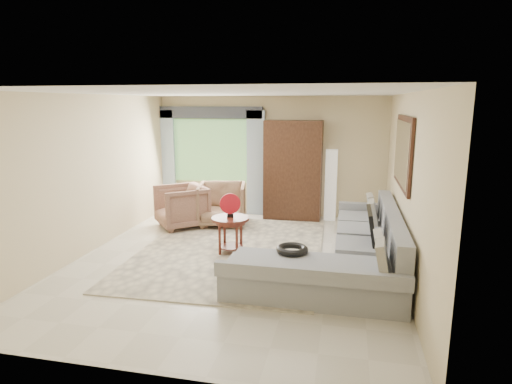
% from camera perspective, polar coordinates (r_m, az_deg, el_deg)
% --- Properties ---
extents(ground, '(6.00, 6.00, 0.00)m').
position_cam_1_polar(ground, '(6.91, -2.67, -9.05)').
color(ground, silver).
rests_on(ground, ground).
extents(area_rug, '(3.11, 4.08, 0.02)m').
position_cam_1_polar(area_rug, '(7.31, -3.37, -7.78)').
color(area_rug, beige).
rests_on(area_rug, ground).
extents(sectional_sofa, '(2.30, 3.46, 0.90)m').
position_cam_1_polar(sectional_sofa, '(6.44, 12.58, -8.24)').
color(sectional_sofa, gray).
rests_on(sectional_sofa, ground).
extents(tv_screen, '(0.14, 0.74, 0.48)m').
position_cam_1_polar(tv_screen, '(6.40, 15.14, -4.37)').
color(tv_screen, black).
rests_on(tv_screen, sectional_sofa).
extents(garden_hose, '(0.43, 0.43, 0.09)m').
position_cam_1_polar(garden_hose, '(5.76, 4.85, -7.64)').
color(garden_hose, black).
rests_on(garden_hose, sectional_sofa).
extents(coffee_table, '(0.62, 0.62, 0.62)m').
position_cam_1_polar(coffee_table, '(7.11, -3.42, -5.68)').
color(coffee_table, '#4B1914').
rests_on(coffee_table, ground).
extents(red_disc, '(0.33, 0.15, 0.34)m').
position_cam_1_polar(red_disc, '(6.97, -3.47, -1.57)').
color(red_disc, red).
rests_on(red_disc, coffee_table).
extents(armchair_left, '(1.29, 1.29, 0.85)m').
position_cam_1_polar(armchair_left, '(8.69, -9.92, -1.91)').
color(armchair_left, '#986953').
rests_on(armchair_left, ground).
extents(armchair_right, '(1.10, 1.13, 0.87)m').
position_cam_1_polar(armchair_right, '(8.72, -4.56, -1.65)').
color(armchair_right, '#89624B').
rests_on(armchair_right, ground).
extents(potted_plant, '(0.45, 0.40, 0.48)m').
position_cam_1_polar(potted_plant, '(9.83, -9.46, -1.39)').
color(potted_plant, '#999999').
rests_on(potted_plant, ground).
extents(armoire, '(1.20, 0.55, 2.10)m').
position_cam_1_polar(armoire, '(9.14, 4.98, 2.91)').
color(armoire, black).
rests_on(armoire, ground).
extents(floor_lamp, '(0.24, 0.24, 1.50)m').
position_cam_1_polar(floor_lamp, '(9.18, 9.95, 0.92)').
color(floor_lamp, silver).
rests_on(floor_lamp, ground).
extents(window, '(1.80, 0.04, 1.40)m').
position_cam_1_polar(window, '(9.75, -6.00, 5.52)').
color(window, '#669E59').
rests_on(window, wall_back).
extents(curtain_left, '(0.40, 0.08, 2.30)m').
position_cam_1_polar(curtain_left, '(10.07, -11.83, 4.10)').
color(curtain_left, '#9EB7CC').
rests_on(curtain_left, ground).
extents(curtain_right, '(0.40, 0.08, 2.30)m').
position_cam_1_polar(curtain_right, '(9.42, -0.04, 3.83)').
color(curtain_right, '#9EB7CC').
rests_on(curtain_right, ground).
extents(valance, '(2.40, 0.12, 0.26)m').
position_cam_1_polar(valance, '(9.62, -6.24, 10.51)').
color(valance, '#1E232D').
rests_on(valance, wall_back).
extents(wall_mirror, '(0.05, 1.70, 1.05)m').
position_cam_1_polar(wall_mirror, '(6.67, 19.00, 5.07)').
color(wall_mirror, black).
rests_on(wall_mirror, wall_right).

